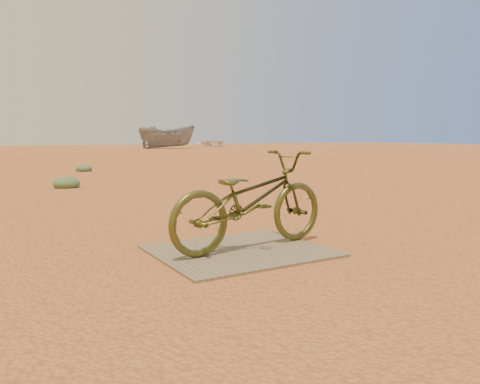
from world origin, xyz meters
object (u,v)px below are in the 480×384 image
boat_mid_right (168,137)px  plywood_board (240,251)px  bicycle (251,200)px  boat_far_right (214,142)px

boat_mid_right → plywood_board: bearing=158.8°
bicycle → boat_mid_right: 38.57m
plywood_board → boat_mid_right: (13.70, 36.12, 1.04)m
plywood_board → boat_far_right: bearing=63.0°
bicycle → boat_mid_right: size_ratio=0.33×
plywood_board → boat_mid_right: 38.65m
boat_mid_right → boat_far_right: size_ratio=1.19×
plywood_board → boat_mid_right: size_ratio=0.29×
plywood_board → boat_far_right: (21.88, 42.95, 0.46)m
bicycle → boat_far_right: bicycle is taller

